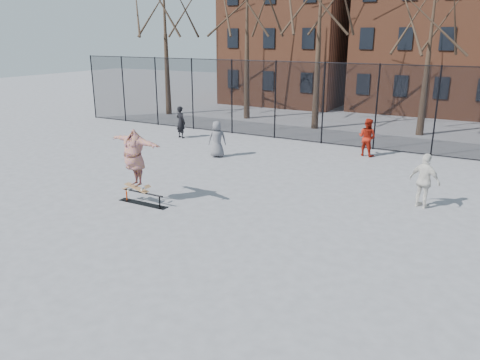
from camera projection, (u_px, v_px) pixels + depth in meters
The scene contains 10 objects.
ground at pixel (200, 246), 12.07m from camera, with size 100.00×100.00×0.00m, color slate.
skate_rail at pixel (143, 199), 15.06m from camera, with size 1.85×0.28×0.41m.
skateboard at pixel (137, 189), 15.08m from camera, with size 0.93×0.22×0.11m, color brown, non-canonical shape.
skater at pixel (135, 160), 14.80m from camera, with size 2.23×0.61×1.82m, color navy.
bystander_grey at pixel (217, 139), 20.70m from camera, with size 0.79×0.51×1.62m, color #5E5D62.
bystander_black at pixel (181, 122), 24.60m from camera, with size 0.61×0.40×1.67m, color black.
bystander_red at pixel (367, 137), 20.90m from camera, with size 0.82×0.64×1.70m, color #9C1B0D.
bystander_white at pixel (425, 181), 14.56m from camera, with size 1.02×0.42×1.74m, color silver.
fence at pixel (351, 104), 22.30m from camera, with size 34.03×0.07×4.00m.
rowhouses at pixel (422, 22), 31.60m from camera, with size 29.00×7.00×13.00m.
Camera 1 is at (6.30, -9.10, 5.22)m, focal length 35.00 mm.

